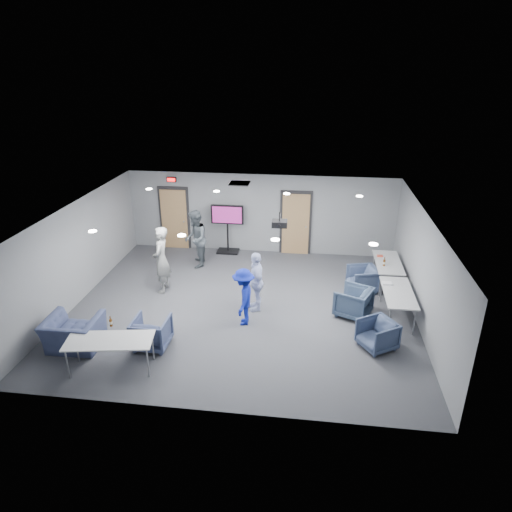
# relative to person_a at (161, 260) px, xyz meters

# --- Properties ---
(floor) EXTENTS (9.00, 9.00, 0.00)m
(floor) POSITION_rel_person_a_xyz_m (2.41, -0.68, -0.96)
(floor) COLOR #393B41
(floor) RESTS_ON ground
(ceiling) EXTENTS (9.00, 9.00, 0.00)m
(ceiling) POSITION_rel_person_a_xyz_m (2.41, -0.68, 1.74)
(ceiling) COLOR white
(ceiling) RESTS_ON wall_back
(wall_back) EXTENTS (9.00, 0.02, 2.70)m
(wall_back) POSITION_rel_person_a_xyz_m (2.41, 3.32, 0.39)
(wall_back) COLOR gray
(wall_back) RESTS_ON floor
(wall_front) EXTENTS (9.00, 0.02, 2.70)m
(wall_front) POSITION_rel_person_a_xyz_m (2.41, -4.68, 0.39)
(wall_front) COLOR gray
(wall_front) RESTS_ON floor
(wall_left) EXTENTS (0.02, 8.00, 2.70)m
(wall_left) POSITION_rel_person_a_xyz_m (-2.09, -0.68, 0.39)
(wall_left) COLOR gray
(wall_left) RESTS_ON floor
(wall_right) EXTENTS (0.02, 8.00, 2.70)m
(wall_right) POSITION_rel_person_a_xyz_m (6.91, -0.68, 0.39)
(wall_right) COLOR gray
(wall_right) RESTS_ON floor
(door_left) EXTENTS (1.06, 0.17, 2.24)m
(door_left) POSITION_rel_person_a_xyz_m (-0.59, 3.28, 0.10)
(door_left) COLOR black
(door_left) RESTS_ON wall_back
(door_right) EXTENTS (1.06, 0.17, 2.24)m
(door_right) POSITION_rel_person_a_xyz_m (3.61, 3.28, 0.10)
(door_right) COLOR black
(door_right) RESTS_ON wall_back
(exit_sign) EXTENTS (0.32, 0.08, 0.16)m
(exit_sign) POSITION_rel_person_a_xyz_m (-0.59, 3.26, 1.49)
(exit_sign) COLOR black
(exit_sign) RESTS_ON wall_back
(hvac_diffuser) EXTENTS (0.60, 0.60, 0.03)m
(hvac_diffuser) POSITION_rel_person_a_xyz_m (1.91, 2.12, 1.72)
(hvac_diffuser) COLOR black
(hvac_diffuser) RESTS_ON ceiling
(downlights) EXTENTS (6.18, 3.78, 0.02)m
(downlights) POSITION_rel_person_a_xyz_m (2.41, -0.68, 1.72)
(downlights) COLOR white
(downlights) RESTS_ON ceiling
(person_a) EXTENTS (0.50, 0.73, 1.93)m
(person_a) POSITION_rel_person_a_xyz_m (0.00, 0.00, 0.00)
(person_a) COLOR gray
(person_a) RESTS_ON floor
(person_b) EXTENTS (0.84, 1.00, 1.85)m
(person_b) POSITION_rel_person_a_xyz_m (0.52, 1.82, -0.04)
(person_b) COLOR #4C555C
(person_b) RESTS_ON floor
(person_c) EXTENTS (0.65, 1.02, 1.62)m
(person_c) POSITION_rel_person_a_xyz_m (2.78, -0.70, -0.15)
(person_c) COLOR silver
(person_c) RESTS_ON floor
(person_d) EXTENTS (0.57, 0.97, 1.48)m
(person_d) POSITION_rel_person_a_xyz_m (2.57, -1.47, -0.22)
(person_d) COLOR navy
(person_d) RESTS_ON floor
(chair_right_a) EXTENTS (0.95, 0.94, 0.72)m
(chair_right_a) POSITION_rel_person_a_xyz_m (5.67, 0.75, -0.61)
(chair_right_a) COLOR #3A4865
(chair_right_a) RESTS_ON floor
(chair_right_b) EXTENTS (1.11, 1.10, 0.77)m
(chair_right_b) POSITION_rel_person_a_xyz_m (5.31, -0.71, -0.58)
(chair_right_b) COLOR #35445C
(chair_right_b) RESTS_ON floor
(chair_right_c) EXTENTS (1.04, 1.03, 0.69)m
(chair_right_c) POSITION_rel_person_a_xyz_m (5.76, -2.14, -0.62)
(chair_right_c) COLOR #394663
(chair_right_c) RESTS_ON floor
(chair_front_a) EXTENTS (0.80, 0.83, 0.74)m
(chair_front_a) POSITION_rel_person_a_xyz_m (0.62, -2.74, -0.59)
(chair_front_a) COLOR #3E486B
(chair_front_a) RESTS_ON floor
(chair_front_b) EXTENTS (1.21, 1.06, 0.77)m
(chair_front_b) POSITION_rel_person_a_xyz_m (-1.12, -3.03, -0.58)
(chair_front_b) COLOR #3C4568
(chair_front_b) RESTS_ON floor
(table_right_a) EXTENTS (0.73, 1.75, 0.73)m
(table_right_a) POSITION_rel_person_a_xyz_m (6.41, 1.22, -0.28)
(table_right_a) COLOR silver
(table_right_a) RESTS_ON floor
(table_right_b) EXTENTS (0.74, 1.77, 0.73)m
(table_right_b) POSITION_rel_person_a_xyz_m (6.41, -0.68, -0.28)
(table_right_b) COLOR silver
(table_right_b) RESTS_ON floor
(table_front_left) EXTENTS (1.90, 1.04, 0.73)m
(table_front_left) POSITION_rel_person_a_xyz_m (0.06, -3.68, -0.28)
(table_front_left) COLOR silver
(table_front_left) RESTS_ON floor
(bottle_front) EXTENTS (0.07, 0.07, 0.25)m
(bottle_front) POSITION_rel_person_a_xyz_m (-0.12, -3.16, -0.14)
(bottle_front) COLOR #572F0E
(bottle_front) RESTS_ON table_front_left
(bottle_right) EXTENTS (0.07, 0.07, 0.26)m
(bottle_right) POSITION_rel_person_a_xyz_m (6.25, 0.91, -0.14)
(bottle_right) COLOR #572F0E
(bottle_right) RESTS_ON table_right_a
(snack_box) EXTENTS (0.17, 0.12, 0.04)m
(snack_box) POSITION_rel_person_a_xyz_m (6.22, 1.59, -0.22)
(snack_box) COLOR #C84632
(snack_box) RESTS_ON table_right_a
(wrapper) EXTENTS (0.25, 0.18, 0.06)m
(wrapper) POSITION_rel_person_a_xyz_m (6.18, -0.28, -0.21)
(wrapper) COLOR white
(wrapper) RESTS_ON table_right_b
(tv_stand) EXTENTS (1.10, 0.52, 1.69)m
(tv_stand) POSITION_rel_person_a_xyz_m (1.31, 3.07, -0.01)
(tv_stand) COLOR black
(tv_stand) RESTS_ON floor
(projector) EXTENTS (0.39, 0.37, 0.37)m
(projector) POSITION_rel_person_a_xyz_m (3.36, -0.62, 1.44)
(projector) COLOR black
(projector) RESTS_ON ceiling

